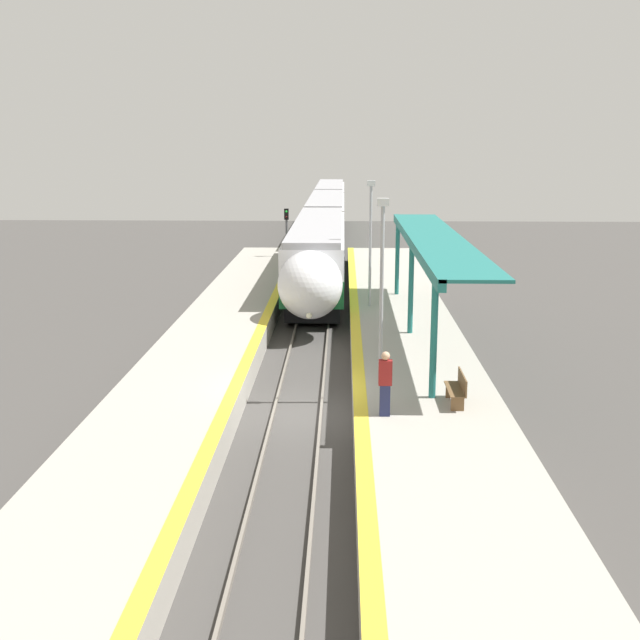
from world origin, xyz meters
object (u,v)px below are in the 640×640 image
(train, at_px, (326,220))
(person_waiting, at_px, (385,382))
(railway_signal, at_px, (287,232))
(lamppost_near, at_px, (382,276))
(platform_bench, at_px, (458,388))
(lamppost_mid, at_px, (370,235))

(train, relative_size, person_waiting, 33.62)
(railway_signal, bearing_deg, person_waiting, -81.07)
(person_waiting, height_order, lamppost_near, lamppost_near)
(platform_bench, distance_m, lamppost_near, 4.38)
(platform_bench, distance_m, person_waiting, 2.38)
(person_waiting, height_order, lamppost_mid, lamppost_mid)
(lamppost_mid, bearing_deg, lamppost_near, -90.00)
(train, height_order, platform_bench, train)
(person_waiting, distance_m, lamppost_mid, 14.82)
(railway_signal, bearing_deg, lamppost_near, -79.72)
(train, distance_m, person_waiting, 40.52)
(train, distance_m, lamppost_mid, 25.98)
(platform_bench, xyz_separation_m, railway_signal, (-6.87, 29.32, 1.07))
(train, height_order, person_waiting, train)
(train, xyz_separation_m, platform_bench, (4.61, -39.42, -0.87))
(platform_bench, xyz_separation_m, lamppost_mid, (-2.05, 13.63, 2.70))
(railway_signal, bearing_deg, platform_bench, -76.82)
(person_waiting, xyz_separation_m, lamppost_mid, (0.05, 14.66, 2.24))
(train, bearing_deg, platform_bench, -83.33)
(train, bearing_deg, person_waiting, -86.45)
(railway_signal, bearing_deg, lamppost_mid, -72.94)
(train, relative_size, lamppost_near, 10.80)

